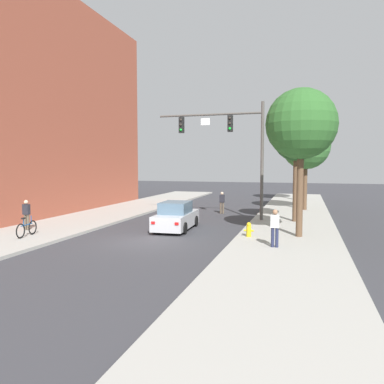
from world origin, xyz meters
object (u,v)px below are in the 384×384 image
at_px(pedestrian_sidewalk_left_walker, 26,213).
at_px(street_tree_third, 306,146).
at_px(bicycle_leaning, 27,229).
at_px(street_tree_farthest, 300,143).
at_px(street_tree_nearest, 301,125).
at_px(pedestrian_crossing_road, 222,202).
at_px(street_tree_second, 296,139).
at_px(traffic_signal_mast, 231,139).
at_px(fire_hydrant, 249,229).
at_px(pedestrian_sidewalk_right_walker, 275,226).
at_px(car_lead_silver, 176,217).

relative_size(pedestrian_sidewalk_left_walker, street_tree_third, 0.24).
bearing_deg(bicycle_leaning, street_tree_third, 49.32).
bearing_deg(bicycle_leaning, street_tree_farthest, 61.64).
xyz_separation_m(pedestrian_sidewalk_left_walker, street_tree_nearest, (14.20, 2.34, 4.58)).
distance_m(pedestrian_crossing_road, street_tree_second, 7.72).
relative_size(bicycle_leaning, street_tree_third, 0.26).
distance_m(street_tree_third, street_tree_farthest, 8.08).
relative_size(traffic_signal_mast, street_tree_farthest, 0.99).
height_order(traffic_signal_mast, pedestrian_sidewalk_left_walker, traffic_signal_mast).
height_order(fire_hydrant, street_tree_third, street_tree_third).
relative_size(traffic_signal_mast, pedestrian_sidewalk_right_walker, 4.57).
xyz_separation_m(pedestrian_crossing_road, street_tree_farthest, (5.38, 11.04, 4.88)).
bearing_deg(fire_hydrant, street_tree_second, 70.65).
height_order(traffic_signal_mast, street_tree_farthest, street_tree_farthest).
bearing_deg(street_tree_third, street_tree_nearest, -91.24).
relative_size(street_tree_second, street_tree_farthest, 0.87).
bearing_deg(fire_hydrant, street_tree_nearest, 18.12).
distance_m(pedestrian_sidewalk_right_walker, fire_hydrant, 2.55).
distance_m(street_tree_second, street_tree_farthest, 14.46).
xyz_separation_m(street_tree_third, street_tree_farthest, (-0.57, 8.03, 0.65)).
distance_m(pedestrian_sidewalk_right_walker, street_tree_second, 8.97).
xyz_separation_m(street_tree_nearest, street_tree_third, (0.25, 11.50, -0.50)).
bearing_deg(street_tree_nearest, pedestrian_crossing_road, 123.91).
distance_m(street_tree_second, street_tree_third, 6.45).
xyz_separation_m(pedestrian_sidewalk_right_walker, bicycle_leaning, (-11.97, -1.01, -0.52)).
distance_m(car_lead_silver, bicycle_leaning, 7.81).
height_order(pedestrian_crossing_road, street_tree_second, street_tree_second).
xyz_separation_m(car_lead_silver, pedestrian_sidewalk_left_walker, (-7.45, -3.27, 0.34)).
xyz_separation_m(fire_hydrant, street_tree_farthest, (2.05, 20.30, 5.29)).
distance_m(pedestrian_crossing_road, pedestrian_sidewalk_right_walker, 12.26).
bearing_deg(street_tree_farthest, traffic_signal_mast, -105.71).
bearing_deg(traffic_signal_mast, street_tree_nearest, -49.13).
bearing_deg(street_tree_nearest, pedestrian_sidewalk_left_walker, -170.66).
xyz_separation_m(pedestrian_sidewalk_left_walker, pedestrian_sidewalk_right_walker, (13.23, -0.49, 0.00)).
height_order(bicycle_leaning, fire_hydrant, bicycle_leaning).
distance_m(car_lead_silver, street_tree_third, 13.42).
bearing_deg(traffic_signal_mast, street_tree_second, -0.04).
relative_size(pedestrian_crossing_road, street_tree_second, 0.25).
bearing_deg(pedestrian_sidewalk_right_walker, street_tree_second, 85.33).
distance_m(traffic_signal_mast, bicycle_leaning, 13.26).
distance_m(car_lead_silver, pedestrian_crossing_road, 7.63).
bearing_deg(street_tree_nearest, car_lead_silver, 172.16).
xyz_separation_m(bicycle_leaning, street_tree_second, (12.61, 8.91, 4.73)).
xyz_separation_m(pedestrian_sidewalk_right_walker, street_tree_farthest, (0.64, 22.35, 4.73)).
bearing_deg(street_tree_second, street_tree_farthest, 90.01).
height_order(street_tree_nearest, street_tree_second, street_tree_nearest).
bearing_deg(car_lead_silver, street_tree_nearest, -7.84).
relative_size(street_tree_nearest, street_tree_third, 1.06).
bearing_deg(car_lead_silver, pedestrian_sidewalk_right_walker, -33.00).
distance_m(pedestrian_sidewalk_right_walker, street_tree_third, 14.94).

